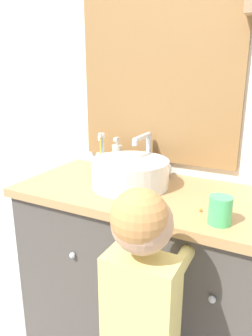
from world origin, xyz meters
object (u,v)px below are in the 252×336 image
Objects in this scene: soap_dispenser at (117,158)px; child_figure at (142,318)px; toothbrush_holder at (102,159)px; drinking_cup at (220,210)px; sink_basin at (131,172)px.

child_figure reaches higher than soap_dispenser.
toothbrush_holder reaches higher than drinking_cup.
sink_basin is 4.08× the size of drinking_cup.
sink_basin reaches higher than child_figure.
child_figure is at bearing -50.34° from toothbrush_holder.
toothbrush_holder is (-0.23, 0.14, -0.01)m from sink_basin.
soap_dispenser is (-0.15, 0.15, 0.01)m from sink_basin.
soap_dispenser is (0.08, 0.01, 0.02)m from toothbrush_holder.
toothbrush_holder reaches higher than soap_dispenser.
soap_dispenser is at bearing 124.49° from child_figure.
sink_basin reaches higher than drinking_cup.
soap_dispenser is 0.66m from drinking_cup.
drinking_cup is at bearing -23.97° from sink_basin.
toothbrush_holder is at bearing 129.66° from child_figure.
drinking_cup is (0.57, -0.34, -0.02)m from soap_dispenser.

